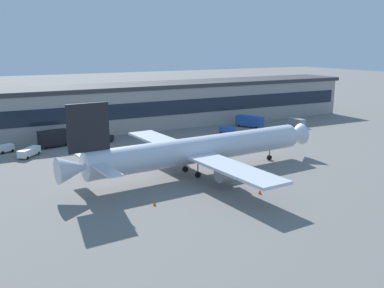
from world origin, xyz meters
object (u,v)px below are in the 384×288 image
Objects in this scene: catering_truck at (53,138)px; baggage_tug at (5,148)px; crew_van at (296,122)px; traffic_cone_0 at (155,203)px; pushback_tractor at (103,138)px; airliner at (198,150)px; traffic_cone_1 at (260,192)px; follow_me_car at (227,130)px; belt_loader at (29,152)px; fuel_truck at (249,121)px.

catering_truck is 1.84× the size of baggage_tug.
crew_van is 7.87× the size of traffic_cone_0.
airliner is at bearing -77.49° from pushback_tractor.
airliner is 16.43m from traffic_cone_1.
follow_me_car is (-24.44, 1.16, -0.37)m from crew_van.
crew_van is 82.37m from baggage_tug.
airliner reaches higher than traffic_cone_1.
belt_loader is (-27.43, 29.06, -3.63)m from airliner.
traffic_cone_0 is at bearing 169.28° from traffic_cone_1.
baggage_tug is 8.02m from belt_loader.
follow_me_car is 6.45× the size of traffic_cone_0.
traffic_cone_1 is at bearing -123.59° from fuel_truck.
baggage_tug is at bearing 175.11° from crew_van.
catering_truck reaches higher than traffic_cone_0.
airliner is at bearing 40.02° from traffic_cone_0.
baggage_tug is (-82.07, 7.02, -0.37)m from crew_van.
baggage_tug is (-31.73, 35.84, -3.70)m from airliner.
follow_me_car is 0.51× the size of fuel_truck.
fuel_truck reaches higher than pushback_tractor.
airliner reaches higher than belt_loader.
pushback_tractor is (-8.07, 36.37, -3.74)m from airliner.
pushback_tractor is 45.42m from fuel_truck.
fuel_truck is 12.56× the size of traffic_cone_0.
belt_loader is 0.71× the size of fuel_truck.
traffic_cone_0 is (-51.65, -47.37, -1.53)m from fuel_truck.
crew_van is 76.47m from traffic_cone_0.
crew_van is 1.01× the size of pushback_tractor.
belt_loader is 8.43× the size of traffic_cone_1.
pushback_tractor is at bearing 0.15° from catering_truck.
catering_truck is (-71.07, 7.52, 0.83)m from crew_van.
baggage_tug is at bearing -178.71° from pushback_tractor.
traffic_cone_0 is at bearing -137.47° from fuel_truck.
airliner is 13.52× the size of baggage_tug.
baggage_tug is 62.26m from traffic_cone_1.
pushback_tractor is (-33.97, 6.39, -0.04)m from follow_me_car.
belt_loader is at bearing -179.01° from follow_me_car.
traffic_cone_1 is at bearing -136.57° from crew_van.
pushback_tractor is 7.80× the size of traffic_cone_0.
crew_van is at bearing -4.89° from baggage_tug.
baggage_tug is at bearing 122.37° from belt_loader.
follow_me_car is 34.57m from pushback_tractor.
traffic_cone_0 is at bearing -70.00° from baggage_tug.
airliner is 79.81× the size of traffic_cone_0.
fuel_truck is 70.10m from traffic_cone_0.
fuel_truck is at bearing -0.96° from catering_truck.
airliner reaches higher than catering_truck.
crew_van reaches higher than baggage_tug.
belt_loader reaches higher than baggage_tug.
crew_van is (50.34, 28.81, -3.33)m from airliner.
fuel_truck reaches higher than crew_van.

